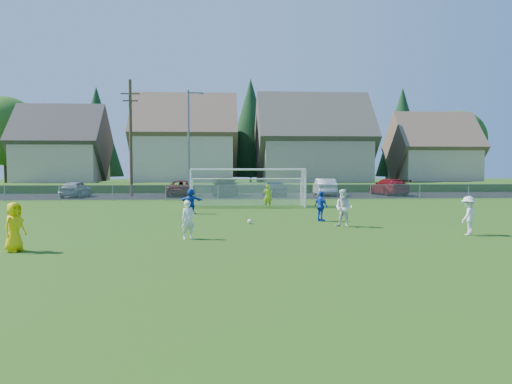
# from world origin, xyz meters

# --- Properties ---
(ground) EXTENTS (160.00, 160.00, 0.00)m
(ground) POSITION_xyz_m (0.00, 0.00, 0.00)
(ground) COLOR #193D0C
(ground) RESTS_ON ground
(asphalt_lot) EXTENTS (60.00, 60.00, 0.00)m
(asphalt_lot) POSITION_xyz_m (0.00, 27.50, 0.01)
(asphalt_lot) COLOR black
(asphalt_lot) RESTS_ON ground
(grass_embankment) EXTENTS (70.00, 6.00, 0.80)m
(grass_embankment) POSITION_xyz_m (0.00, 35.00, 0.40)
(grass_embankment) COLOR #1E420F
(grass_embankment) RESTS_ON ground
(soccer_ball) EXTENTS (0.22, 0.22, 0.22)m
(soccer_ball) POSITION_xyz_m (-0.39, 6.53, 0.11)
(soccer_ball) COLOR white
(soccer_ball) RESTS_ON ground
(referee) EXTENTS (0.76, 0.90, 1.57)m
(referee) POSITION_xyz_m (-8.22, -0.42, 0.79)
(referee) COLOR yellow
(referee) RESTS_ON ground
(player_white_a) EXTENTS (0.62, 0.53, 1.43)m
(player_white_a) POSITION_xyz_m (-2.93, 1.91, 0.72)
(player_white_a) COLOR white
(player_white_a) RESTS_ON ground
(player_white_b) EXTENTS (1.03, 0.99, 1.67)m
(player_white_b) POSITION_xyz_m (3.69, 5.07, 0.83)
(player_white_b) COLOR white
(player_white_b) RESTS_ON ground
(player_white_c) EXTENTS (1.11, 1.09, 1.52)m
(player_white_c) POSITION_xyz_m (7.95, 2.27, 0.76)
(player_white_c) COLOR white
(player_white_c) RESTS_ON ground
(player_blue_a) EXTENTS (0.75, 0.92, 1.47)m
(player_blue_a) POSITION_xyz_m (3.12, 7.31, 0.73)
(player_blue_a) COLOR #1441BE
(player_blue_a) RESTS_ON ground
(player_blue_b) EXTENTS (1.37, 0.67, 1.42)m
(player_blue_b) POSITION_xyz_m (-3.42, 11.46, 0.71)
(player_blue_b) COLOR #1441BE
(player_blue_b) RESTS_ON ground
(goalkeeper) EXTENTS (0.58, 0.41, 1.50)m
(goalkeeper) POSITION_xyz_m (1.21, 14.96, 0.75)
(goalkeeper) COLOR #B0DD1A
(goalkeeper) RESTS_ON ground
(car_a) EXTENTS (2.07, 4.23, 1.39)m
(car_a) POSITION_xyz_m (-14.07, 26.50, 0.69)
(car_a) COLOR #95989C
(car_a) RESTS_ON ground
(car_c) EXTENTS (2.36, 4.95, 1.36)m
(car_c) POSITION_xyz_m (-5.25, 27.49, 0.68)
(car_c) COLOR #590A10
(car_c) RESTS_ON ground
(car_d) EXTENTS (2.44, 5.61, 1.61)m
(car_d) POSITION_xyz_m (-1.38, 27.41, 0.80)
(car_d) COLOR black
(car_d) RESTS_ON ground
(car_e) EXTENTS (2.12, 4.22, 1.38)m
(car_e) POSITION_xyz_m (2.88, 26.89, 0.69)
(car_e) COLOR #121E41
(car_e) RESTS_ON ground
(car_f) EXTENTS (1.88, 4.68, 1.51)m
(car_f) POSITION_xyz_m (7.44, 27.36, 0.76)
(car_f) COLOR silver
(car_f) RESTS_ON ground
(car_g) EXTENTS (2.72, 5.34, 1.48)m
(car_g) POSITION_xyz_m (13.35, 27.60, 0.74)
(car_g) COLOR maroon
(car_g) RESTS_ON ground
(soccer_goal) EXTENTS (7.42, 1.90, 2.50)m
(soccer_goal) POSITION_xyz_m (0.00, 16.05, 1.63)
(soccer_goal) COLOR white
(soccer_goal) RESTS_ON ground
(chainlink_fence) EXTENTS (52.06, 0.06, 1.20)m
(chainlink_fence) POSITION_xyz_m (0.00, 22.00, 0.63)
(chainlink_fence) COLOR gray
(chainlink_fence) RESTS_ON ground
(streetlight) EXTENTS (1.38, 0.18, 9.00)m
(streetlight) POSITION_xyz_m (-4.45, 26.00, 4.84)
(streetlight) COLOR slate
(streetlight) RESTS_ON ground
(utility_pole) EXTENTS (1.60, 0.26, 10.00)m
(utility_pole) POSITION_xyz_m (-9.50, 27.00, 5.15)
(utility_pole) COLOR #473321
(utility_pole) RESTS_ON ground
(houses_row) EXTENTS (53.90, 11.45, 13.27)m
(houses_row) POSITION_xyz_m (1.97, 42.46, 7.33)
(houses_row) COLOR tan
(houses_row) RESTS_ON ground
(tree_row) EXTENTS (65.98, 12.36, 13.80)m
(tree_row) POSITION_xyz_m (1.04, 48.74, 6.91)
(tree_row) COLOR #382616
(tree_row) RESTS_ON ground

